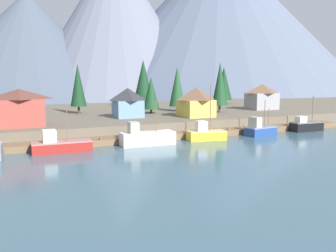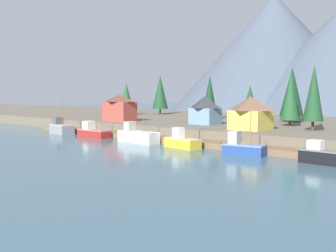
{
  "view_description": "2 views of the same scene",
  "coord_description": "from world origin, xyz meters",
  "px_view_note": "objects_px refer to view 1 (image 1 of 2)",
  "views": [
    {
      "loc": [
        -26.17,
        -54.74,
        10.85
      ],
      "look_at": [
        1.29,
        3.64,
        2.03
      ],
      "focal_mm": 38.57,
      "sensor_mm": 36.0,
      "label": 1
    },
    {
      "loc": [
        46.9,
        -53.09,
        9.33
      ],
      "look_at": [
        -1.2,
        2.57,
        3.02
      ],
      "focal_mm": 41.65,
      "sensor_mm": 36.0,
      "label": 2
    }
  ],
  "objects_px": {
    "house_red": "(20,108)",
    "conifer_mid_right": "(78,85)",
    "fishing_boat_yellow": "(206,134)",
    "conifer_back_left": "(143,82)",
    "house_grey": "(262,96)",
    "conifer_centre": "(151,93)",
    "fishing_boat_red": "(60,145)",
    "conifer_back_right": "(220,84)",
    "fishing_boat_white": "(147,137)",
    "house_yellow": "(196,102)",
    "conifer_mid_left": "(224,83)",
    "fishing_boat_black": "(306,126)",
    "fishing_boat_blue": "(260,129)",
    "house_blue": "(128,102)",
    "conifer_near_right": "(177,86)"
  },
  "relations": [
    {
      "from": "fishing_boat_blue",
      "to": "conifer_mid_right",
      "type": "height_order",
      "value": "conifer_mid_right"
    },
    {
      "from": "house_blue",
      "to": "conifer_mid_left",
      "type": "bearing_deg",
      "value": 31.12
    },
    {
      "from": "house_red",
      "to": "house_grey",
      "type": "distance_m",
      "value": 59.0
    },
    {
      "from": "house_yellow",
      "to": "fishing_boat_yellow",
      "type": "bearing_deg",
      "value": -112.72
    },
    {
      "from": "fishing_boat_white",
      "to": "conifer_mid_right",
      "type": "distance_m",
      "value": 31.52
    },
    {
      "from": "conifer_near_right",
      "to": "conifer_centre",
      "type": "relative_size",
      "value": 1.29
    },
    {
      "from": "house_red",
      "to": "house_grey",
      "type": "height_order",
      "value": "house_grey"
    },
    {
      "from": "fishing_boat_black",
      "to": "conifer_back_right",
      "type": "xyz_separation_m",
      "value": [
        -8.68,
        18.34,
        8.14
      ]
    },
    {
      "from": "house_yellow",
      "to": "conifer_back_right",
      "type": "bearing_deg",
      "value": 30.06
    },
    {
      "from": "house_red",
      "to": "conifer_back_left",
      "type": "relative_size",
      "value": 0.62
    },
    {
      "from": "fishing_boat_white",
      "to": "conifer_mid_left",
      "type": "bearing_deg",
      "value": 46.85
    },
    {
      "from": "fishing_boat_blue",
      "to": "fishing_boat_black",
      "type": "bearing_deg",
      "value": -6.02
    },
    {
      "from": "fishing_boat_yellow",
      "to": "conifer_mid_left",
      "type": "bearing_deg",
      "value": 61.98
    },
    {
      "from": "fishing_boat_yellow",
      "to": "fishing_boat_black",
      "type": "bearing_deg",
      "value": 10.23
    },
    {
      "from": "fishing_boat_yellow",
      "to": "conifer_back_left",
      "type": "xyz_separation_m",
      "value": [
        3.11,
        37.33,
        8.46
      ]
    },
    {
      "from": "house_red",
      "to": "conifer_back_left",
      "type": "bearing_deg",
      "value": 38.34
    },
    {
      "from": "fishing_boat_white",
      "to": "house_yellow",
      "type": "xyz_separation_m",
      "value": [
        16.48,
        13.1,
        4.45
      ]
    },
    {
      "from": "fishing_boat_yellow",
      "to": "fishing_boat_white",
      "type": "bearing_deg",
      "value": -172.07
    },
    {
      "from": "fishing_boat_red",
      "to": "house_grey",
      "type": "xyz_separation_m",
      "value": [
        53.74,
        20.66,
        4.79
      ]
    },
    {
      "from": "fishing_boat_blue",
      "to": "fishing_boat_black",
      "type": "xyz_separation_m",
      "value": [
        12.09,
        0.49,
        -0.05
      ]
    },
    {
      "from": "fishing_boat_white",
      "to": "conifer_back_right",
      "type": "xyz_separation_m",
      "value": [
        26.0,
        18.61,
        8.02
      ]
    },
    {
      "from": "fishing_boat_yellow",
      "to": "fishing_boat_black",
      "type": "relative_size",
      "value": 1.35
    },
    {
      "from": "conifer_back_left",
      "to": "fishing_boat_blue",
      "type": "bearing_deg",
      "value": -77.06
    },
    {
      "from": "house_yellow",
      "to": "house_red",
      "type": "bearing_deg",
      "value": -177.83
    },
    {
      "from": "fishing_boat_blue",
      "to": "conifer_back_right",
      "type": "distance_m",
      "value": 20.78
    },
    {
      "from": "house_grey",
      "to": "conifer_near_right",
      "type": "xyz_separation_m",
      "value": [
        -21.82,
        5.18,
        2.68
      ]
    },
    {
      "from": "fishing_boat_red",
      "to": "fishing_boat_blue",
      "type": "xyz_separation_m",
      "value": [
        36.02,
        -0.35,
        0.09
      ]
    },
    {
      "from": "fishing_boat_black",
      "to": "fishing_boat_blue",
      "type": "bearing_deg",
      "value": -175.9
    },
    {
      "from": "fishing_boat_white",
      "to": "fishing_boat_red",
      "type": "bearing_deg",
      "value": -178.04
    },
    {
      "from": "fishing_boat_red",
      "to": "house_red",
      "type": "height_order",
      "value": "house_red"
    },
    {
      "from": "fishing_boat_red",
      "to": "conifer_mid_left",
      "type": "bearing_deg",
      "value": 38.43
    },
    {
      "from": "house_blue",
      "to": "house_grey",
      "type": "distance_m",
      "value": 37.49
    },
    {
      "from": "fishing_boat_blue",
      "to": "conifer_near_right",
      "type": "height_order",
      "value": "conifer_near_right"
    },
    {
      "from": "fishing_boat_blue",
      "to": "conifer_back_left",
      "type": "relative_size",
      "value": 0.52
    },
    {
      "from": "conifer_back_right",
      "to": "fishing_boat_yellow",
      "type": "bearing_deg",
      "value": -128.72
    },
    {
      "from": "fishing_boat_yellow",
      "to": "conifer_centre",
      "type": "xyz_separation_m",
      "value": [
        -0.34,
        23.67,
        6.12
      ]
    },
    {
      "from": "fishing_boat_blue",
      "to": "conifer_centre",
      "type": "xyz_separation_m",
      "value": [
        -12.03,
        23.68,
        6.06
      ]
    },
    {
      "from": "conifer_near_right",
      "to": "conifer_mid_left",
      "type": "height_order",
      "value": "conifer_mid_left"
    },
    {
      "from": "conifer_near_right",
      "to": "conifer_back_left",
      "type": "relative_size",
      "value": 0.85
    },
    {
      "from": "fishing_boat_red",
      "to": "conifer_mid_right",
      "type": "relative_size",
      "value": 0.76
    },
    {
      "from": "fishing_boat_yellow",
      "to": "fishing_boat_blue",
      "type": "distance_m",
      "value": 11.69
    },
    {
      "from": "fishing_boat_white",
      "to": "conifer_back_right",
      "type": "height_order",
      "value": "conifer_back_right"
    },
    {
      "from": "house_red",
      "to": "conifer_mid_right",
      "type": "bearing_deg",
      "value": 53.94
    },
    {
      "from": "fishing_boat_red",
      "to": "conifer_back_right",
      "type": "height_order",
      "value": "conifer_back_right"
    },
    {
      "from": "conifer_back_left",
      "to": "conifer_near_right",
      "type": "bearing_deg",
      "value": -68.1
    },
    {
      "from": "house_grey",
      "to": "conifer_mid_right",
      "type": "relative_size",
      "value": 0.68
    },
    {
      "from": "conifer_near_right",
      "to": "fishing_boat_blue",
      "type": "bearing_deg",
      "value": -81.1
    },
    {
      "from": "fishing_boat_blue",
      "to": "fishing_boat_black",
      "type": "distance_m",
      "value": 12.1
    },
    {
      "from": "fishing_boat_black",
      "to": "house_grey",
      "type": "xyz_separation_m",
      "value": [
        5.63,
        20.52,
        4.75
      ]
    },
    {
      "from": "house_grey",
      "to": "conifer_centre",
      "type": "bearing_deg",
      "value": 174.87
    }
  ]
}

